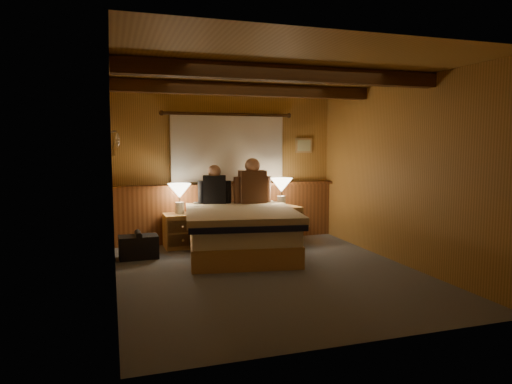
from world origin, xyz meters
name	(u,v)px	position (x,y,z in m)	size (l,w,h in m)	color
floor	(269,273)	(0.00, 0.00, 0.00)	(4.20, 4.20, 0.00)	#484C55
ceiling	(270,73)	(0.00, 0.00, 2.40)	(4.20, 4.20, 0.00)	#BB9146
wall_back	(227,167)	(0.00, 2.10, 1.20)	(3.60, 3.60, 0.00)	#B1803F
wall_left	(113,179)	(-1.80, 0.00, 1.20)	(4.20, 4.20, 0.00)	#B1803F
wall_right	(398,173)	(1.80, 0.00, 1.20)	(4.20, 4.20, 0.00)	#B1803F
wall_front	(361,193)	(0.00, -2.10, 1.20)	(3.60, 3.60, 0.00)	#B1803F
wainscot	(228,211)	(0.00, 2.04, 0.49)	(3.60, 0.23, 0.94)	brown
curtain_window	(228,147)	(0.00, 2.03, 1.52)	(2.18, 0.09, 1.11)	#462811
ceiling_beams	(266,83)	(0.00, 0.15, 2.31)	(3.60, 1.65, 0.16)	#462811
coat_rail	(117,137)	(-1.72, 1.58, 1.67)	(0.05, 0.55, 0.24)	white
framed_print	(304,146)	(1.35, 2.08, 1.55)	(0.30, 0.04, 0.25)	tan
bed	(240,231)	(-0.08, 1.02, 0.34)	(1.76, 2.13, 0.66)	tan
nightstand_left	(180,231)	(-0.84, 1.72, 0.26)	(0.49, 0.44, 0.52)	tan
nightstand_right	(282,224)	(0.78, 1.62, 0.29)	(0.61, 0.57, 0.58)	tan
lamp_left	(180,193)	(-0.83, 1.74, 0.84)	(0.35, 0.35, 0.46)	silver
lamp_right	(281,187)	(0.76, 1.59, 0.90)	(0.35, 0.35, 0.46)	silver
person_left	(214,188)	(-0.30, 1.73, 0.90)	(0.50, 0.27, 0.62)	black
person_right	(252,184)	(0.28, 1.61, 0.95)	(0.60, 0.25, 0.73)	#4F301F
duffel_bag	(139,246)	(-1.48, 1.24, 0.17)	(0.53, 0.33, 0.38)	black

